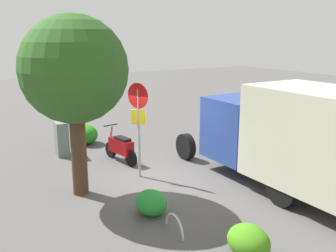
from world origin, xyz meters
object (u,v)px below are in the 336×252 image
(motorcycle, at_px, (121,147))
(stop_sign, at_px, (138,115))
(street_tree, at_px, (74,71))
(bike_rack_hoop, at_px, (175,232))
(box_truck_near, at_px, (295,135))
(utility_cabinet, at_px, (62,139))

(motorcycle, xyz_separation_m, stop_sign, (-1.56, 0.08, 1.40))
(motorcycle, distance_m, street_tree, 3.94)
(stop_sign, relative_size, street_tree, 0.60)
(street_tree, bearing_deg, motorcycle, -47.39)
(bike_rack_hoop, bearing_deg, box_truck_near, -85.76)
(box_truck_near, distance_m, street_tree, 6.07)
(stop_sign, bearing_deg, street_tree, 98.76)
(motorcycle, bearing_deg, utility_cabinet, 30.76)
(bike_rack_hoop, bearing_deg, motorcycle, -10.38)
(bike_rack_hoop, bearing_deg, utility_cabinet, 5.10)
(motorcycle, xyz_separation_m, bike_rack_hoop, (-4.97, 0.91, -0.52))
(motorcycle, relative_size, utility_cabinet, 1.48)
(motorcycle, relative_size, stop_sign, 0.62)
(box_truck_near, xyz_separation_m, street_tree, (2.82, 5.09, 1.73))
(street_tree, xyz_separation_m, utility_cabinet, (3.64, -0.51, -2.74))
(box_truck_near, distance_m, stop_sign, 4.44)
(bike_rack_hoop, bearing_deg, street_tree, 19.59)
(motorcycle, distance_m, utility_cabinet, 2.34)
(box_truck_near, relative_size, bike_rack_hoop, 8.46)
(box_truck_near, distance_m, utility_cabinet, 7.99)
(box_truck_near, relative_size, street_tree, 1.50)
(street_tree, height_order, bike_rack_hoop, street_tree)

